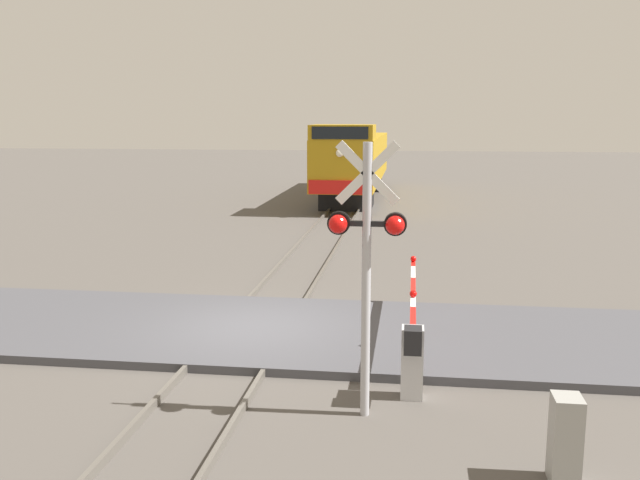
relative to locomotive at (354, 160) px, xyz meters
name	(u,v)px	position (x,y,z in m)	size (l,w,h in m)	color
ground_plane	(254,334)	(0.00, -25.04, -2.13)	(160.00, 160.00, 0.00)	#514C47
rail_track_left	(222,329)	(-0.72, -25.04, -2.05)	(0.08, 80.00, 0.15)	#59544C
rail_track_right	(287,332)	(0.72, -25.04, -2.05)	(0.08, 80.00, 0.15)	#59544C
road_surface	(254,330)	(0.00, -25.04, -2.05)	(36.00, 4.82, 0.16)	#47474C
locomotive	(354,160)	(0.00, 0.00, 0.00)	(3.00, 16.46, 4.20)	black
crossing_signal	(366,248)	(2.62, -28.79, 0.52)	(1.18, 0.33, 4.24)	#ADADB2
crossing_gate	(413,332)	(3.34, -27.08, -1.30)	(0.36, 6.50, 1.31)	silver
utility_cabinet	(565,439)	(5.26, -30.42, -1.56)	(0.36, 0.43, 1.14)	#999993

